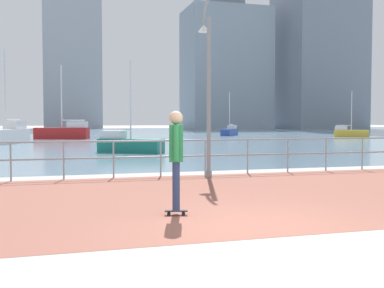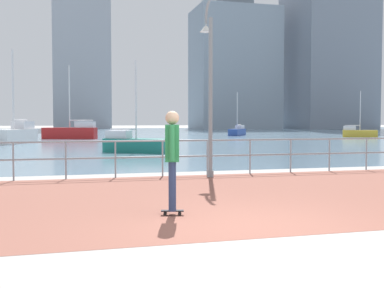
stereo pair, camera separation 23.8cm
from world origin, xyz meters
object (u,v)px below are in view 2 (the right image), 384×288
Objects in this scene: sailboat_yellow at (237,131)px; sailboat_navy at (134,144)px; skateboarder at (172,152)px; lamppost at (209,79)px; sailboat_blue at (359,133)px; sailboat_white at (15,135)px; sailboat_teal at (72,132)px.

sailboat_navy is at bearing -121.08° from sailboat_yellow.
sailboat_yellow reaches higher than skateboarder.
lamppost reaches higher than sailboat_yellow.
sailboat_navy reaches higher than sailboat_blue.
sailboat_white is 8.84m from sailboat_teal.
sailboat_navy reaches higher than skateboarder.
skateboarder is at bearing -95.43° from sailboat_navy.
sailboat_blue is at bearing 8.74° from sailboat_white.
sailboat_teal is (-1.44, 36.15, -0.47)m from skateboarder.
skateboarder is at bearing -128.53° from sailboat_blue.
sailboat_teal is at bearing 62.67° from sailboat_white.
sailboat_blue is (24.15, 27.89, -2.46)m from lamppost.
sailboat_blue is at bearing -6.03° from sailboat_teal.
sailboat_navy is (1.55, 16.35, -0.66)m from skateboarder.
sailboat_white reaches higher than skateboarder.
sailboat_blue is (10.00, -7.83, -0.02)m from sailboat_yellow.
sailboat_white is 1.42× the size of sailboat_navy.
skateboarder is 44.21m from sailboat_yellow.
lamppost is at bearing 66.74° from skateboarder.
sailboat_white is 25.37m from sailboat_yellow.
sailboat_yellow is 1.04× the size of sailboat_blue.
sailboat_yellow is (14.15, 35.72, -2.44)m from lamppost.
skateboarder is 0.28× the size of sailboat_teal.
skateboarder is (-2.28, -5.31, -1.79)m from lamppost.
sailboat_teal is at bearing 173.97° from sailboat_blue.
sailboat_white is (-5.50, 28.29, -0.46)m from skateboarder.
sailboat_blue is at bearing 51.47° from skateboarder.
sailboat_navy is at bearing 84.57° from skateboarder.
sailboat_navy is 1.03× the size of sailboat_blue.
sailboat_white reaches higher than sailboat_teal.
lamppost is 36.98m from sailboat_blue.
sailboat_navy is at bearing -59.43° from sailboat_white.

